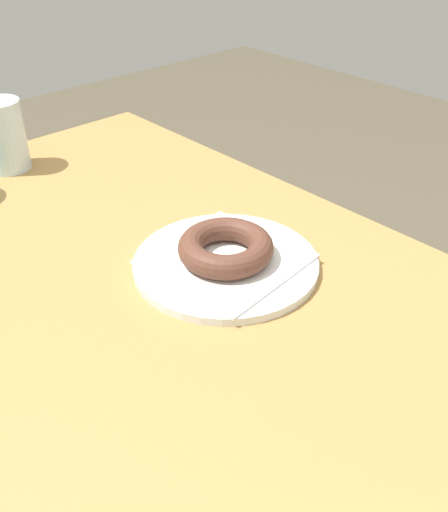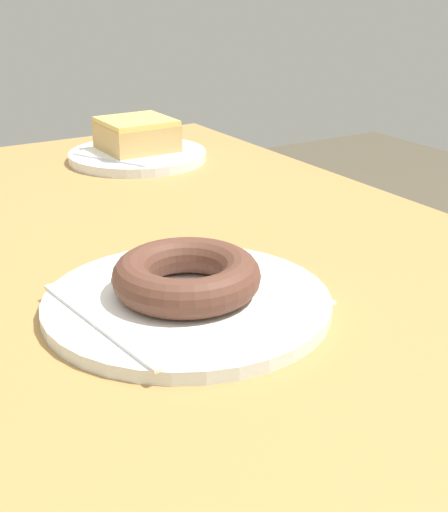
{
  "view_description": "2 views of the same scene",
  "coord_description": "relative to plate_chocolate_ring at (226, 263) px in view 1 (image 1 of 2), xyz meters",
  "views": [
    {
      "loc": [
        0.41,
        -0.36,
        1.2
      ],
      "look_at": [
        -0.03,
        0.05,
        0.8
      ],
      "focal_mm": 41.8,
      "sensor_mm": 36.0,
      "label": 1
    },
    {
      "loc": [
        -0.52,
        0.32,
        1.03
      ],
      "look_at": [
        -0.05,
        0.04,
        0.81
      ],
      "focal_mm": 50.74,
      "sensor_mm": 36.0,
      "label": 2
    }
  ],
  "objects": [
    {
      "name": "plate_chocolate_ring",
      "position": [
        0.0,
        0.0,
        0.0
      ],
      "size": [
        0.24,
        0.24,
        0.01
      ],
      "primitive_type": "cylinder",
      "color": "silver",
      "rests_on": "table"
    },
    {
      "name": "napkin_chocolate_ring",
      "position": [
        0.0,
        0.0,
        0.01
      ],
      "size": [
        0.19,
        0.19,
        0.0
      ],
      "primitive_type": "cube",
      "rotation": [
        0.0,
        0.0,
        0.11
      ],
      "color": "white",
      "rests_on": "plate_chocolate_ring"
    },
    {
      "name": "donut_chocolate_ring",
      "position": [
        0.0,
        0.0,
        0.02
      ],
      "size": [
        0.12,
        0.12,
        0.03
      ],
      "primitive_type": "torus",
      "color": "brown",
      "rests_on": "napkin_chocolate_ring"
    },
    {
      "name": "water_glass",
      "position": [
        -0.46,
        -0.07,
        0.05
      ],
      "size": [
        0.07,
        0.07,
        0.12
      ],
      "primitive_type": "cylinder",
      "color": "silver",
      "rests_on": "table"
    },
    {
      "name": "table",
      "position": [
        0.05,
        -0.07,
        -0.09
      ],
      "size": [
        1.2,
        0.6,
        0.77
      ],
      "color": "#A77C43",
      "rests_on": "ground_plane"
    }
  ]
}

